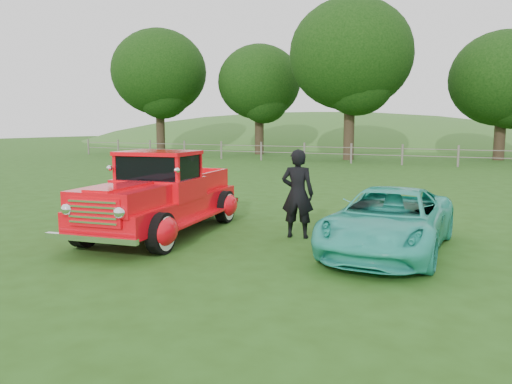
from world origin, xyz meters
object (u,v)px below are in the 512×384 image
at_px(tree_near_west, 351,55).
at_px(red_pickup, 161,197).
at_px(tree_near_east, 503,79).
at_px(tree_mid_west, 259,83).
at_px(teal_sedan, 389,220).
at_px(tree_far_west, 159,72).
at_px(man, 298,194).

height_order(tree_near_west, red_pickup, tree_near_west).
xyz_separation_m(tree_near_east, red_pickup, (-6.48, -27.96, -4.45)).
xyz_separation_m(tree_mid_west, teal_sedan, (15.22, -26.38, -4.97)).
bearing_deg(tree_far_west, tree_near_east, 6.84).
distance_m(tree_near_west, man, 24.36).
bearing_deg(tree_mid_west, tree_near_west, -20.56).
xyz_separation_m(tree_mid_west, red_pickup, (10.52, -26.96, -4.75)).
height_order(tree_mid_west, teal_sedan, tree_mid_west).
height_order(tree_far_west, tree_mid_west, tree_far_west).
xyz_separation_m(tree_far_west, man, (21.28, -24.04, -5.57)).
bearing_deg(red_pickup, tree_near_east, 69.41).
bearing_deg(red_pickup, tree_near_west, 88.46).
distance_m(tree_far_west, tree_mid_west, 8.30).
relative_size(tree_far_west, man, 5.41).
relative_size(tree_near_west, tree_near_east, 1.25).
bearing_deg(tree_far_west, red_pickup, -53.43).
bearing_deg(teal_sedan, tree_near_west, 107.56).
relative_size(tree_far_west, red_pickup, 1.92).
relative_size(red_pickup, teal_sedan, 1.24).
bearing_deg(tree_near_east, red_pickup, -103.04).
height_order(tree_far_west, teal_sedan, tree_far_west).
distance_m(teal_sedan, man, 1.99).
height_order(tree_near_west, tree_near_east, tree_near_west).
xyz_separation_m(tree_near_west, red_pickup, (2.52, -23.96, -6.00)).
xyz_separation_m(tree_near_east, teal_sedan, (-1.78, -27.38, -4.67)).
height_order(tree_near_west, man, tree_near_west).
xyz_separation_m(teal_sedan, man, (-1.94, 0.34, 0.34)).
distance_m(tree_far_west, man, 32.59).
height_order(tree_far_west, man, tree_far_west).
height_order(red_pickup, teal_sedan, red_pickup).
distance_m(tree_mid_west, tree_near_west, 8.63).
height_order(tree_mid_west, tree_near_east, tree_mid_west).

